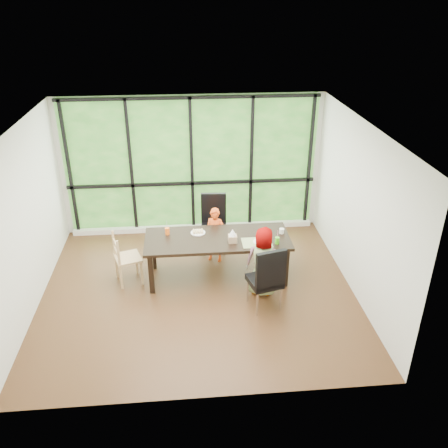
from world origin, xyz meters
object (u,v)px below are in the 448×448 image
(plate_far, at_px, (198,233))
(child_older, at_px, (265,261))
(chair_interior_leather, at_px, (265,277))
(chair_end_beech, at_px, (128,258))
(plate_near, at_px, (260,242))
(tissue_box, at_px, (233,239))
(dining_table, at_px, (218,257))
(chair_window_leather, at_px, (214,225))
(green_cup, at_px, (277,240))
(orange_cup, at_px, (167,231))
(child_toddler, at_px, (215,235))
(white_mug, at_px, (282,231))

(plate_far, bearing_deg, child_older, -35.52)
(chair_interior_leather, relative_size, chair_end_beech, 1.20)
(plate_near, xyz_separation_m, tissue_box, (-0.44, 0.05, 0.05))
(dining_table, bearing_deg, tissue_box, -33.94)
(chair_end_beech, bearing_deg, plate_near, -113.34)
(chair_window_leather, distance_m, plate_near, 1.30)
(chair_end_beech, height_order, green_cup, chair_end_beech)
(child_older, distance_m, orange_cup, 1.70)
(child_toddler, xyz_separation_m, green_cup, (0.94, -0.84, 0.30))
(child_toddler, relative_size, plate_far, 4.12)
(dining_table, relative_size, green_cup, 21.20)
(child_older, relative_size, orange_cup, 9.81)
(orange_cup, distance_m, tissue_box, 1.11)
(dining_table, relative_size, chair_end_beech, 2.64)
(chair_interior_leather, xyz_separation_m, child_older, (0.06, 0.37, 0.04))
(plate_near, height_order, white_mug, white_mug)
(white_mug, bearing_deg, child_older, -122.79)
(plate_far, xyz_separation_m, green_cup, (1.25, -0.47, 0.05))
(chair_window_leather, height_order, chair_interior_leather, same)
(chair_window_leather, relative_size, plate_far, 4.41)
(tissue_box, bearing_deg, green_cup, -9.78)
(green_cup, distance_m, tissue_box, 0.71)
(green_cup, bearing_deg, chair_end_beech, 173.58)
(dining_table, xyz_separation_m, plate_near, (0.67, -0.21, 0.38))
(chair_interior_leather, bearing_deg, dining_table, -68.72)
(child_toddler, distance_m, orange_cup, 0.95)
(plate_far, bearing_deg, child_toddler, 50.05)
(dining_table, height_order, child_older, child_older)
(dining_table, bearing_deg, chair_end_beech, -179.75)
(chair_interior_leather, xyz_separation_m, tissue_box, (-0.41, 0.74, 0.27))
(dining_table, xyz_separation_m, chair_window_leather, (0.00, 0.89, 0.17))
(child_toddler, bearing_deg, white_mug, -2.92)
(orange_cup, bearing_deg, tissue_box, -18.70)
(dining_table, distance_m, tissue_box, 0.52)
(child_toddler, relative_size, white_mug, 11.98)
(chair_end_beech, height_order, child_toddler, child_toddler)
(chair_interior_leather, distance_m, child_older, 0.37)
(plate_near, bearing_deg, chair_window_leather, 121.24)
(chair_window_leather, distance_m, green_cup, 1.52)
(chair_window_leather, distance_m, child_toddler, 0.33)
(dining_table, distance_m, chair_window_leather, 0.91)
(plate_far, xyz_separation_m, orange_cup, (-0.51, 0.00, 0.05))
(chair_end_beech, bearing_deg, child_older, -121.47)
(chair_end_beech, bearing_deg, child_toddler, -86.91)
(chair_interior_leather, bearing_deg, chair_window_leather, -84.67)
(green_cup, bearing_deg, white_mug, 66.98)
(plate_near, bearing_deg, plate_far, 157.74)
(chair_interior_leather, xyz_separation_m, plate_far, (-0.95, 1.09, 0.22))
(green_cup, bearing_deg, child_toddler, 138.01)
(chair_window_leather, height_order, white_mug, chair_window_leather)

